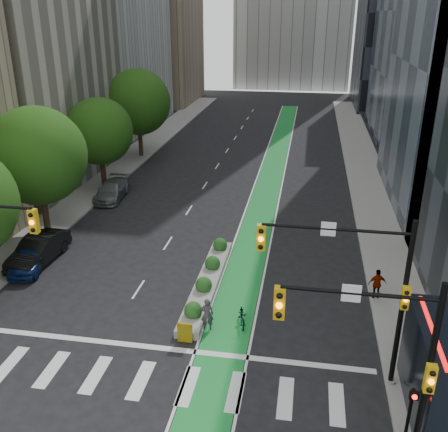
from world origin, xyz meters
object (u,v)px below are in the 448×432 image
at_px(cyclist, 207,314).
at_px(parked_car_left_mid, 38,250).
at_px(parked_car_left_near, 32,258).
at_px(pedestrian_far, 377,284).
at_px(median_planter, 208,280).
at_px(bicycle, 243,316).
at_px(parked_car_left_far, 112,190).

height_order(cyclist, parked_car_left_mid, cyclist).
height_order(parked_car_left_near, parked_car_left_mid, parked_car_left_mid).
height_order(parked_car_left_near, pedestrian_far, pedestrian_far).
relative_size(parked_car_left_near, parked_car_left_mid, 0.82).
xyz_separation_m(median_planter, pedestrian_far, (9.10, 0.07, 0.61)).
relative_size(median_planter, pedestrian_far, 6.19).
xyz_separation_m(parked_car_left_near, parked_car_left_mid, (0.00, 0.84, 0.13)).
xyz_separation_m(bicycle, parked_car_left_mid, (-13.11, 4.35, 0.39)).
distance_m(parked_car_left_mid, pedestrian_far, 19.83).
relative_size(bicycle, parked_car_left_far, 0.34).
bearing_deg(parked_car_left_far, parked_car_left_mid, -94.53).
relative_size(parked_car_left_near, parked_car_left_far, 0.84).
relative_size(parked_car_left_far, pedestrian_far, 2.96).
height_order(bicycle, pedestrian_far, pedestrian_far).
distance_m(parked_car_left_far, pedestrian_far, 23.19).
distance_m(cyclist, parked_car_left_far, 19.99).
bearing_deg(bicycle, parked_car_left_mid, 149.37).
xyz_separation_m(median_planter, parked_car_left_far, (-10.50, 12.46, 0.34)).
bearing_deg(pedestrian_far, parked_car_left_mid, -14.88).
distance_m(bicycle, cyclist, 1.83).
bearing_deg(cyclist, median_planter, -94.52).
distance_m(median_planter, parked_car_left_near, 10.71).
bearing_deg(parked_car_left_far, cyclist, -59.11).
height_order(median_planter, parked_car_left_far, parked_car_left_far).
distance_m(median_planter, pedestrian_far, 9.12).
distance_m(median_planter, bicycle, 4.07).
height_order(bicycle, cyclist, cyclist).
relative_size(median_planter, parked_car_left_far, 2.09).
relative_size(median_planter, parked_car_left_near, 2.50).
distance_m(cyclist, parked_car_left_mid, 12.58).
distance_m(bicycle, parked_car_left_near, 13.58).
xyz_separation_m(parked_car_left_near, pedestrian_far, (19.80, -0.16, 0.28)).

